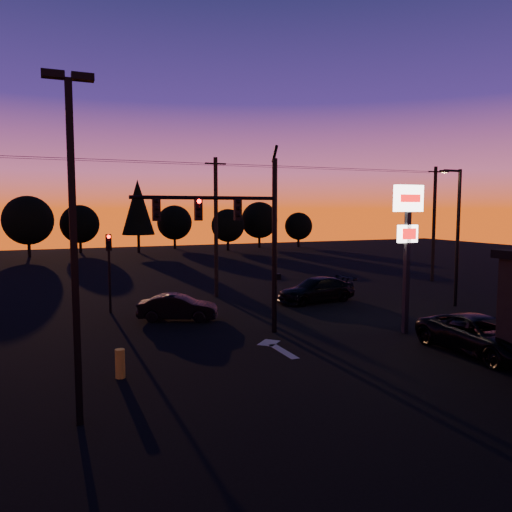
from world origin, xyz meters
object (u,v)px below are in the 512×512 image
at_px(streetlight, 457,231).
at_px(car_right, 316,290).
at_px(parking_lot_light, 73,227).
at_px(car_mid, 178,307).
at_px(secondary_signal, 109,261).
at_px(pylon_sign, 408,227).
at_px(bollard, 120,364).
at_px(suv_parked, 482,336).
at_px(traffic_signal_mast, 242,227).

distance_m(streetlight, car_right, 8.90).
height_order(streetlight, car_right, streetlight).
distance_m(parking_lot_light, car_right, 20.03).
xyz_separation_m(parking_lot_light, streetlight, (21.41, 8.50, -0.85)).
xyz_separation_m(car_mid, car_right, (9.13, 1.69, 0.08)).
distance_m(secondary_signal, car_mid, 4.93).
height_order(pylon_sign, car_right, pylon_sign).
height_order(car_mid, car_right, car_right).
bearing_deg(secondary_signal, bollard, -95.07).
relative_size(car_right, suv_parked, 0.94).
relative_size(secondary_signal, streetlight, 0.54).
xyz_separation_m(parking_lot_light, pylon_sign, (14.50, 4.50, -0.36)).
height_order(bollard, car_mid, car_mid).
relative_size(pylon_sign, bollard, 6.83).
bearing_deg(traffic_signal_mast, car_mid, 114.22).
height_order(streetlight, bollard, streetlight).
bearing_deg(parking_lot_light, secondary_signal, 80.21).
bearing_deg(pylon_sign, traffic_signal_mast, 160.64).
relative_size(pylon_sign, car_mid, 1.69).
xyz_separation_m(pylon_sign, car_mid, (-9.01, 6.74, -4.25)).
relative_size(parking_lot_light, suv_parked, 1.69).
bearing_deg(streetlight, car_right, 146.93).
xyz_separation_m(traffic_signal_mast, streetlight, (14.01, 1.51, -0.52)).
bearing_deg(bollard, streetlight, 14.59).
distance_m(bollard, car_right, 16.25).
bearing_deg(traffic_signal_mast, streetlight, 6.14).
distance_m(parking_lot_light, suv_parked, 15.73).
bearing_deg(bollard, traffic_signal_mast, 31.93).
relative_size(car_mid, suv_parked, 0.75).
bearing_deg(car_right, suv_parked, -4.91).
bearing_deg(pylon_sign, bollard, -174.82).
height_order(secondary_signal, car_right, secondary_signal).
bearing_deg(suv_parked, car_right, 92.48).
relative_size(traffic_signal_mast, suv_parked, 1.59).
relative_size(traffic_signal_mast, car_mid, 2.13).
bearing_deg(pylon_sign, parking_lot_light, -162.77).
xyz_separation_m(bollard, car_right, (13.11, 9.60, 0.24)).
distance_m(traffic_signal_mast, secondary_signal, 9.19).
xyz_separation_m(secondary_signal, suv_parked, (12.55, -13.89, -2.11)).
distance_m(secondary_signal, pylon_sign, 15.75).
xyz_separation_m(secondary_signal, streetlight, (18.91, -5.99, 1.56)).
xyz_separation_m(secondary_signal, bollard, (-0.99, -11.16, -2.36)).
relative_size(traffic_signal_mast, parking_lot_light, 0.94).
distance_m(bollard, suv_parked, 13.82).
height_order(secondary_signal, suv_parked, secondary_signal).
bearing_deg(bollard, secondary_signal, 84.93).
height_order(pylon_sign, streetlight, streetlight).
relative_size(secondary_signal, car_right, 0.85).
distance_m(car_right, suv_parked, 12.33).
bearing_deg(bollard, pylon_sign, 5.18).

